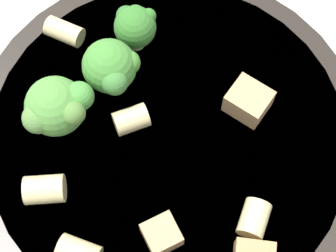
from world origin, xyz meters
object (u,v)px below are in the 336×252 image
Objects in this scene: pasta_bowl at (168,142)px; rigatoni_2 at (254,219)px; broccoli_floret_2 at (57,107)px; broccoli_floret_3 at (135,26)px; rigatoni_0 at (45,189)px; rigatoni_3 at (131,119)px; rigatoni_4 at (64,32)px; rigatoni_1 at (75,251)px; broccoli_floret_1 at (112,67)px; chicken_chunk_1 at (248,101)px; chicken_chunk_0 at (162,235)px.

pasta_bowl is 12.20× the size of rigatoni_2.
broccoli_floret_3 is (-0.01, -0.08, -0.00)m from broccoli_floret_2.
rigatoni_0 is (-0.02, 0.04, -0.02)m from broccoli_floret_2.
rigatoni_3 is 0.85× the size of rigatoni_4.
broccoli_floret_2 reaches higher than pasta_bowl.
broccoli_floret_1 is at bearing -66.22° from rigatoni_1.
broccoli_floret_1 is at bearing -84.65° from rigatoni_0.
rigatoni_3 is at bearing -104.57° from rigatoni_0.
broccoli_floret_3 is at bearing -69.18° from rigatoni_1.
broccoli_floret_1 is at bearing 101.70° from broccoli_floret_3.
broccoli_floret_1 is at bearing -10.39° from pasta_bowl.
broccoli_floret_1 is 0.05m from rigatoni_4.
broccoli_floret_2 reaches higher than chicken_chunk_1.
broccoli_floret_2 reaches higher than broccoli_floret_3.
rigatoni_3 is at bearing 146.12° from broccoli_floret_1.
chicken_chunk_1 is (-0.04, -0.14, 0.00)m from rigatoni_1.
rigatoni_0 is (-0.02, 0.12, -0.01)m from broccoli_floret_3.
rigatoni_0 reaches higher than rigatoni_3.
chicken_chunk_0 is (-0.09, 0.03, -0.02)m from broccoli_floret_2.
broccoli_floret_2 is 1.80× the size of rigatoni_1.
broccoli_floret_1 is 0.04m from broccoli_floret_3.
broccoli_floret_3 is 0.15m from rigatoni_1.
chicken_chunk_0 reaches higher than pasta_bowl.
rigatoni_0 is 1.13× the size of rigatoni_2.
rigatoni_4 is 0.15m from chicken_chunk_0.
chicken_chunk_0 is at bearing 138.02° from rigatoni_3.
chicken_chunk_1 is (-0.09, 0.00, -0.01)m from broccoli_floret_3.
pasta_bowl is 0.03m from rigatoni_3.
broccoli_floret_1 reaches higher than chicken_chunk_1.
pasta_bowl is 13.14× the size of chicken_chunk_0.
chicken_chunk_1 is at bearing 178.88° from broccoli_floret_3.
broccoli_floret_3 is at bearing -27.09° from rigatoni_2.
rigatoni_3 is at bearing -7.90° from rigatoni_2.
rigatoni_4 is 1.29× the size of chicken_chunk_0.
rigatoni_1 is at bearing 110.82° from broccoli_floret_3.
broccoli_floret_2 reaches higher than rigatoni_3.
rigatoni_3 is (0.02, 0.01, 0.02)m from pasta_bowl.
rigatoni_0 is at bearing 61.87° from pasta_bowl.
chicken_chunk_1 reaches higher than rigatoni_4.
chicken_chunk_0 is (-0.13, 0.08, 0.00)m from rigatoni_4.
chicken_chunk_1 is (-0.07, -0.12, 0.00)m from rigatoni_0.
broccoli_floret_3 reaches higher than rigatoni_1.
rigatoni_1 is (-0.06, 0.06, -0.02)m from broccoli_floret_2.
rigatoni_3 is 0.84× the size of chicken_chunk_1.
broccoli_floret_3 reaches higher than rigatoni_0.
broccoli_floret_2 is at bearing 86.08° from broccoli_floret_3.
rigatoni_2 is at bearing -137.55° from chicken_chunk_0.
broccoli_floret_2 is 1.81× the size of rigatoni_0.
broccoli_floret_2 is 0.10m from chicken_chunk_0.
pasta_bowl is 0.10m from rigatoni_1.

